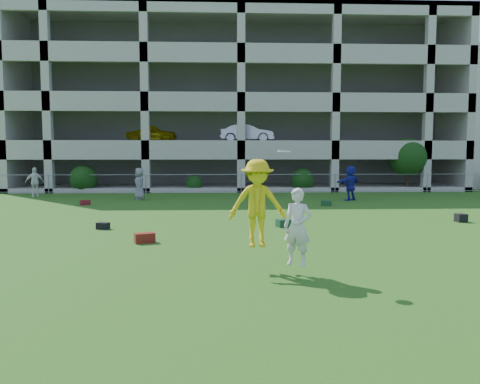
{
  "coord_description": "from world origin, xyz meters",
  "views": [
    {
      "loc": [
        -1.37,
        -10.46,
        2.54
      ],
      "look_at": [
        -0.78,
        3.0,
        1.4
      ],
      "focal_mm": 35.0,
      "sensor_mm": 36.0,
      "label": 1
    }
  ],
  "objects_px": {
    "bystander_c": "(139,184)",
    "bystander_d": "(350,183)",
    "frisbee_contest": "(265,208)",
    "crate_d": "(461,218)",
    "bystander_b": "(35,182)",
    "parking_garage": "(236,109)"
  },
  "relations": [
    {
      "from": "bystander_c",
      "to": "bystander_d",
      "type": "xyz_separation_m",
      "value": [
        11.23,
        -0.73,
        0.07
      ]
    },
    {
      "from": "bystander_c",
      "to": "bystander_d",
      "type": "bearing_deg",
      "value": 72.57
    },
    {
      "from": "bystander_c",
      "to": "frisbee_contest",
      "type": "xyz_separation_m",
      "value": [
        5.24,
        -15.42,
        0.53
      ]
    },
    {
      "from": "crate_d",
      "to": "frisbee_contest",
      "type": "bearing_deg",
      "value": -139.02
    },
    {
      "from": "bystander_c",
      "to": "frisbee_contest",
      "type": "height_order",
      "value": "frisbee_contest"
    },
    {
      "from": "crate_d",
      "to": "bystander_d",
      "type": "bearing_deg",
      "value": 103.7
    },
    {
      "from": "crate_d",
      "to": "frisbee_contest",
      "type": "height_order",
      "value": "frisbee_contest"
    },
    {
      "from": "bystander_c",
      "to": "crate_d",
      "type": "xyz_separation_m",
      "value": [
        13.13,
        -8.57,
        -0.71
      ]
    },
    {
      "from": "bystander_c",
      "to": "bystander_b",
      "type": "bearing_deg",
      "value": -122.02
    },
    {
      "from": "bystander_d",
      "to": "parking_garage",
      "type": "height_order",
      "value": "parking_garage"
    },
    {
      "from": "bystander_b",
      "to": "bystander_d",
      "type": "height_order",
      "value": "bystander_d"
    },
    {
      "from": "frisbee_contest",
      "to": "parking_garage",
      "type": "distance_m",
      "value": 28.78
    },
    {
      "from": "crate_d",
      "to": "parking_garage",
      "type": "relative_size",
      "value": 0.01
    },
    {
      "from": "parking_garage",
      "to": "bystander_b",
      "type": "bearing_deg",
      "value": -137.76
    },
    {
      "from": "bystander_c",
      "to": "crate_d",
      "type": "bearing_deg",
      "value": 43.19
    },
    {
      "from": "crate_d",
      "to": "frisbee_contest",
      "type": "relative_size",
      "value": 0.15
    },
    {
      "from": "bystander_d",
      "to": "crate_d",
      "type": "distance_m",
      "value": 8.1
    },
    {
      "from": "bystander_c",
      "to": "bystander_d",
      "type": "relative_size",
      "value": 0.93
    },
    {
      "from": "bystander_b",
      "to": "frisbee_contest",
      "type": "xyz_separation_m",
      "value": [
        11.58,
        -17.52,
        0.54
      ]
    },
    {
      "from": "bystander_b",
      "to": "parking_garage",
      "type": "xyz_separation_m",
      "value": [
        11.99,
        10.89,
        5.17
      ]
    },
    {
      "from": "crate_d",
      "to": "bystander_b",
      "type": "bearing_deg",
      "value": 151.29
    },
    {
      "from": "crate_d",
      "to": "parking_garage",
      "type": "distance_m",
      "value": 23.55
    }
  ]
}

